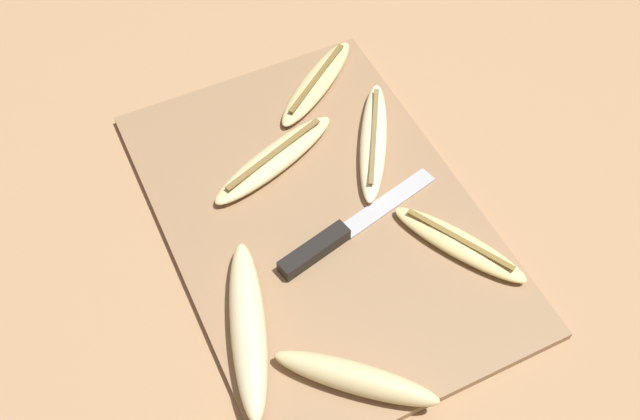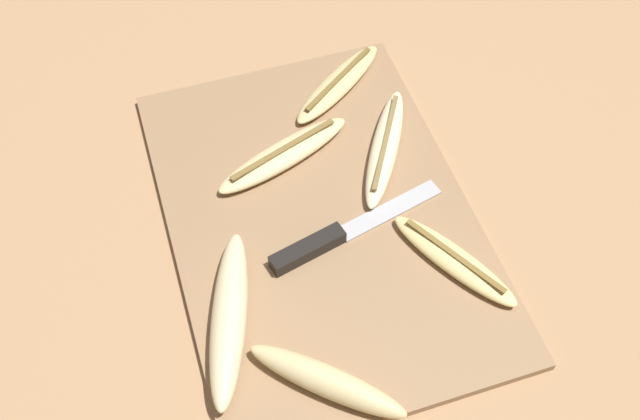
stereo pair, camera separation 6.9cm
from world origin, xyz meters
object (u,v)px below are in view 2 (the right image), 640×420
(banana_spotted_left, at_px, (338,83))
(banana_mellow_near, at_px, (327,381))
(banana_pale_long, at_px, (385,147))
(banana_golden_short, at_px, (454,260))
(knife, at_px, (326,241))
(banana_ripe_center, at_px, (284,155))
(banana_cream_curved, at_px, (229,317))

(banana_spotted_left, xyz_separation_m, banana_mellow_near, (0.39, -0.15, 0.01))
(banana_pale_long, relative_size, banana_golden_short, 1.11)
(banana_pale_long, bearing_deg, banana_spotted_left, -171.19)
(knife, height_order, banana_mellow_near, banana_mellow_near)
(knife, relative_size, banana_golden_short, 1.36)
(banana_ripe_center, xyz_separation_m, banana_spotted_left, (-0.10, 0.10, -0.00))
(banana_spotted_left, distance_m, banana_mellow_near, 0.42)
(banana_golden_short, distance_m, banana_mellow_near, 0.20)
(banana_ripe_center, bearing_deg, banana_spotted_left, 132.88)
(banana_spotted_left, xyz_separation_m, banana_cream_curved, (0.30, -0.22, 0.01))
(banana_cream_curved, bearing_deg, banana_pale_long, 125.72)
(banana_ripe_center, xyz_separation_m, banana_mellow_near, (0.30, -0.04, 0.01))
(banana_ripe_center, bearing_deg, knife, 4.55)
(knife, relative_size, banana_mellow_near, 1.52)
(banana_pale_long, xyz_separation_m, banana_golden_short, (0.18, 0.02, -0.00))
(knife, bearing_deg, banana_ripe_center, 170.86)
(banana_cream_curved, bearing_deg, banana_spotted_left, 143.27)
(banana_ripe_center, relative_size, banana_golden_short, 1.17)
(knife, xyz_separation_m, banana_pale_long, (-0.11, 0.11, 0.00))
(banana_golden_short, bearing_deg, banana_ripe_center, -145.82)
(banana_golden_short, bearing_deg, knife, -118.40)
(banana_spotted_left, xyz_separation_m, banana_golden_short, (0.30, 0.03, 0.00))
(banana_ripe_center, bearing_deg, banana_mellow_near, -8.00)
(knife, distance_m, banana_cream_curved, 0.14)
(banana_ripe_center, relative_size, banana_spotted_left, 1.18)
(knife, distance_m, banana_ripe_center, 0.13)
(banana_spotted_left, height_order, banana_pale_long, banana_pale_long)
(knife, xyz_separation_m, banana_ripe_center, (-0.13, -0.01, 0.00))
(banana_cream_curved, height_order, banana_mellow_near, banana_cream_curved)
(banana_ripe_center, relative_size, banana_cream_curved, 0.92)
(banana_golden_short, height_order, banana_mellow_near, banana_mellow_near)
(banana_spotted_left, height_order, banana_mellow_near, banana_mellow_near)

